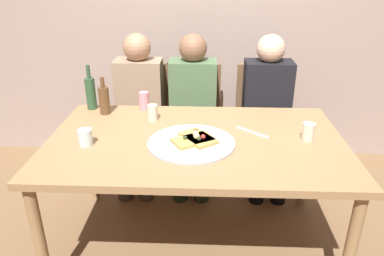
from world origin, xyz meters
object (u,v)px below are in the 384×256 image
Objects in this scene: pizza_slice_extra at (198,137)px; wine_glass at (308,132)px; dining_table at (196,149)px; table_knife at (252,132)px; guest_in_beanie at (193,106)px; chair_right at (264,115)px; pizza_tray at (191,143)px; wine_bottle at (91,92)px; soda_can at (144,101)px; chair_left at (142,113)px; guest_in_sweater at (138,105)px; guest_by_wall at (268,107)px; beer_bottle at (104,100)px; tumbler_near at (85,137)px; tumbler_far at (153,112)px; pizza_slice_last at (194,140)px; chair_middle at (193,114)px.

wine_glass is at bearing 4.10° from pizza_slice_extra.
pizza_slice_extra is at bearing -71.09° from dining_table.
table_knife is 0.77m from guest_in_beanie.
dining_table is 1.86× the size of chair_right.
wine_bottle reaches higher than pizza_tray.
chair_left reaches higher than soda_can.
pizza_tray is 1.09m from chair_left.
guest_by_wall is at bearing -180.00° from guest_in_sweater.
guest_in_beanie is at bearing 91.85° from pizza_tray.
beer_bottle is 1.28m from wine_glass.
wine_glass reaches higher than tumbler_near.
tumbler_near is at bearing 82.81° from chair_left.
wine_glass is 1.08m from soda_can.
tumbler_far is 0.56m from guest_in_beanie.
guest_in_sweater is at bearing 121.85° from dining_table.
tumbler_near reaches higher than pizza_tray.
wine_glass is (0.64, 0.07, 0.03)m from pizza_slice_last.
guest_in_sweater is at bearing 110.76° from tumbler_far.
guest_in_beanie reaches higher than chair_middle.
soda_can is 0.78m from table_knife.
wine_bottle is at bearing 51.48° from guest_in_sweater.
wine_glass is at bearing 140.72° from chair_left.
guest_in_beanie reaches higher than chair_right.
wine_glass is at bearing -15.36° from tumbler_far.
dining_table is 0.10m from pizza_slice_extra.
pizza_slice_last is 0.22× the size of guest_by_wall.
tumbler_near is at bearing -113.23° from soda_can.
beer_bottle is 0.27× the size of chair_left.
pizza_tray is at bearing -55.99° from soda_can.
guest_in_beanie is 1.00× the size of guest_by_wall.
soda_can is at bearing 66.77° from tumbler_near.
beer_bottle is 0.98m from table_knife.
pizza_slice_last is 0.83m from guest_in_beanie.
pizza_slice_last is 0.28× the size of chair_right.
chair_left is (-0.47, 0.90, -0.15)m from dining_table.
wine_bottle reaches higher than table_knife.
guest_by_wall is (1.13, 0.40, -0.19)m from beer_bottle.
guest_in_beanie reaches higher than beer_bottle.
wine_glass is 1.15m from chair_middle.
beer_bottle is at bearing -36.92° from wine_bottle.
chair_left is at bearing 75.74° from beer_bottle.
tumbler_near is at bearing -176.09° from pizza_slice_last.
pizza_tray reaches higher than dining_table.
beer_bottle is at bearing 144.29° from pizza_tray.
table_knife is at bearing -15.68° from beer_bottle.
pizza_tray is 0.05m from pizza_slice_extra.
pizza_slice_last is at bearing 3.91° from tumbler_near.
chair_middle reaches higher than tumbler_far.
pizza_slice_extra is 0.61m from tumbler_near.
guest_by_wall is at bearing 56.98° from pizza_slice_extra.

